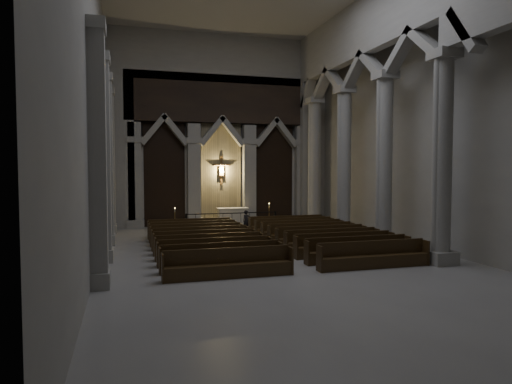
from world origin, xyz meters
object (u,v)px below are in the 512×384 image
at_px(worshipper, 247,221).
at_px(candle_stand_left, 175,226).
at_px(altar, 232,216).
at_px(candle_stand_right, 269,222).
at_px(altar_rail, 232,218).
at_px(pews, 265,243).

bearing_deg(worshipper, candle_stand_left, 147.10).
relative_size(altar, worshipper, 1.55).
distance_m(candle_stand_left, worshipper, 4.08).
xyz_separation_m(candle_stand_right, worshipper, (-1.74, -1.24, 0.21)).
relative_size(altar_rail, pews, 0.55).
xyz_separation_m(altar, worshipper, (0.10, -3.07, -0.02)).
bearing_deg(altar_rail, candle_stand_left, 176.28).
xyz_separation_m(candle_stand_right, pews, (-2.35, -6.83, -0.10)).
bearing_deg(altar_rail, worshipper, -57.98).
distance_m(altar, worshipper, 3.07).
bearing_deg(worshipper, pews, -112.10).
height_order(altar, candle_stand_left, candle_stand_left).
bearing_deg(pews, altar_rail, 90.00).
xyz_separation_m(candle_stand_left, candle_stand_right, (5.63, 0.04, 0.04)).
height_order(altar_rail, pews, altar_rail).
relative_size(altar, candle_stand_right, 1.27).
distance_m(candle_stand_left, candle_stand_right, 5.63).
bearing_deg(pews, altar, 86.59).
bearing_deg(altar_rail, pews, -90.00).
relative_size(candle_stand_left, pews, 0.14).
bearing_deg(candle_stand_right, altar, 135.14).
distance_m(candle_stand_right, worshipper, 2.14).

